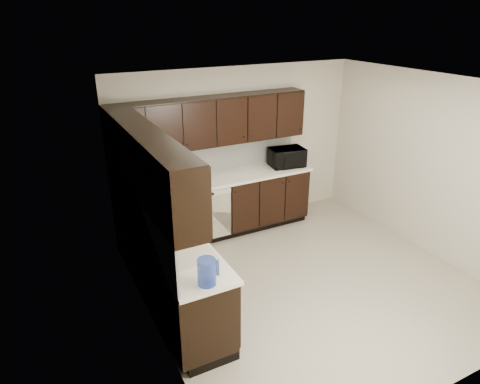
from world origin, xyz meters
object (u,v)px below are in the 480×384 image
object	(u,v)px
microwave	(287,157)
storage_bin	(145,199)
sink	(182,254)
blue_pitcher	(207,272)
toaster_oven	(153,181)

from	to	relation	value
microwave	storage_bin	size ratio (longest dim) A/B	1.22
sink	microwave	distance (m)	2.93
sink	blue_pitcher	bearing A→B (deg)	-90.30
microwave	blue_pitcher	size ratio (longest dim) A/B	2.10
sink	blue_pitcher	distance (m)	0.71
sink	microwave	world-z (taller)	microwave
sink	toaster_oven	size ratio (longest dim) A/B	2.33
sink	blue_pitcher	xyz separation A→B (m)	(-0.00, -0.69, 0.19)
sink	storage_bin	world-z (taller)	sink
sink	storage_bin	xyz separation A→B (m)	(-0.03, 1.25, 0.15)
storage_bin	sink	bearing A→B (deg)	-88.75
toaster_oven	storage_bin	world-z (taller)	toaster_oven
storage_bin	toaster_oven	bearing A→B (deg)	62.92
microwave	toaster_oven	world-z (taller)	microwave
sink	toaster_oven	distance (m)	1.78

